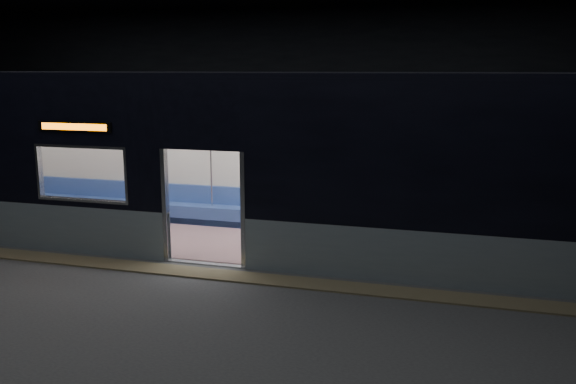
% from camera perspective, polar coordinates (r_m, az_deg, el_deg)
% --- Properties ---
extents(station_floor, '(24.00, 14.00, 0.01)m').
position_cam_1_polar(station_floor, '(10.11, -10.13, -8.50)').
color(station_floor, '#47494C').
rests_on(station_floor, ground).
extents(station_envelope, '(24.00, 14.00, 5.00)m').
position_cam_1_polar(station_envelope, '(9.51, -10.93, 12.76)').
color(station_envelope, black).
rests_on(station_envelope, station_floor).
extents(tactile_strip, '(22.80, 0.50, 0.03)m').
position_cam_1_polar(tactile_strip, '(10.57, -8.83, -7.44)').
color(tactile_strip, '#8C7F59').
rests_on(tactile_strip, station_floor).
extents(metro_car, '(18.00, 3.04, 3.35)m').
position_cam_1_polar(metro_car, '(11.94, -5.11, 3.88)').
color(metro_car, '#8F9FAA').
rests_on(metro_car, station_floor).
extents(passenger, '(0.42, 0.69, 1.34)m').
position_cam_1_polar(passenger, '(12.34, 13.51, -1.14)').
color(passenger, black).
rests_on(passenger, metro_car).
extents(handbag, '(0.31, 0.28, 0.14)m').
position_cam_1_polar(handbag, '(12.16, 13.59, -1.87)').
color(handbag, black).
rests_on(handbag, passenger).
extents(transit_map, '(1.06, 0.03, 0.69)m').
position_cam_1_polar(transit_map, '(12.52, 13.81, 2.31)').
color(transit_map, white).
rests_on(transit_map, metro_car).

